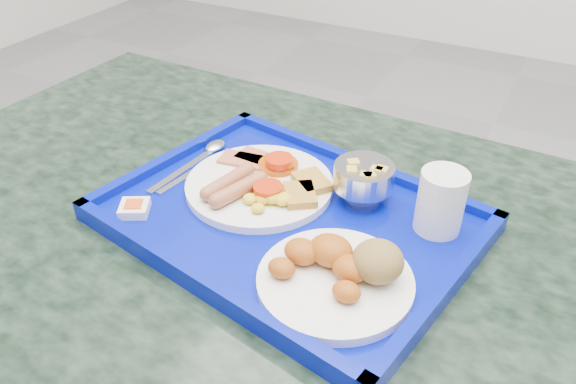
# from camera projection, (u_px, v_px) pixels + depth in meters

# --- Properties ---
(table) EXTENTS (1.31, 0.90, 0.80)m
(table) POSITION_uv_depth(u_px,v_px,m) (258.00, 326.00, 0.92)
(table) COLOR slate
(table) RESTS_ON floor
(tray) EXTENTS (0.56, 0.45, 0.03)m
(tray) POSITION_uv_depth(u_px,v_px,m) (288.00, 219.00, 0.80)
(tray) COLOR #03109C
(tray) RESTS_ON table
(main_plate) EXTENTS (0.22, 0.22, 0.03)m
(main_plate) POSITION_uv_depth(u_px,v_px,m) (262.00, 184.00, 0.84)
(main_plate) COLOR white
(main_plate) RESTS_ON tray
(bread_plate) EXTENTS (0.19, 0.19, 0.06)m
(bread_plate) POSITION_uv_depth(u_px,v_px,m) (341.00, 271.00, 0.67)
(bread_plate) COLOR white
(bread_plate) RESTS_ON tray
(fruit_bowl) EXTENTS (0.09, 0.09, 0.06)m
(fruit_bowl) POSITION_uv_depth(u_px,v_px,m) (364.00, 177.00, 0.81)
(fruit_bowl) COLOR silver
(fruit_bowl) RESTS_ON tray
(juice_cup) EXTENTS (0.06, 0.06, 0.09)m
(juice_cup) POSITION_uv_depth(u_px,v_px,m) (441.00, 200.00, 0.75)
(juice_cup) COLOR white
(juice_cup) RESTS_ON tray
(spoon) EXTENTS (0.05, 0.18, 0.01)m
(spoon) POSITION_uv_depth(u_px,v_px,m) (208.00, 153.00, 0.93)
(spoon) COLOR silver
(spoon) RESTS_ON tray
(knife) EXTENTS (0.03, 0.18, 0.00)m
(knife) POSITION_uv_depth(u_px,v_px,m) (188.00, 167.00, 0.90)
(knife) COLOR silver
(knife) RESTS_ON tray
(jam_packet) EXTENTS (0.05, 0.05, 0.02)m
(jam_packet) POSITION_uv_depth(u_px,v_px,m) (134.00, 208.00, 0.80)
(jam_packet) COLOR white
(jam_packet) RESTS_ON tray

